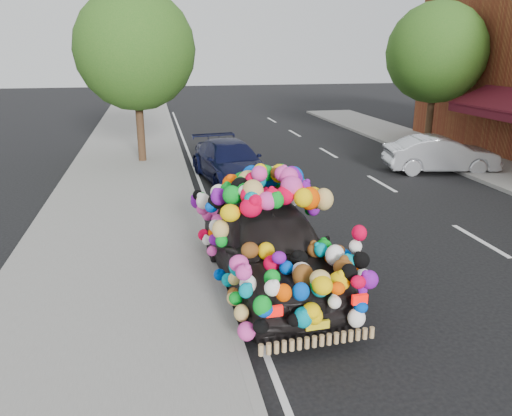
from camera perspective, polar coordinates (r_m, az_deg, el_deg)
The scene contains 9 objects.
ground at distance 10.49m, azimuth 7.92°, elevation -5.16°, with size 100.00×100.00×0.00m, color black.
sidewalk at distance 9.97m, azimuth -16.25°, elevation -6.63°, with size 4.00×60.00×0.12m, color gray.
kerb at distance 9.97m, azimuth -4.98°, elevation -5.91°, with size 0.15×60.00×0.13m, color gray.
lane_markings at distance 12.13m, azimuth 24.22°, elevation -3.39°, with size 6.00×50.00×0.01m, color silver, non-canonical shape.
tree_near_sidewalk at distance 18.59m, azimuth -13.67°, elevation 17.17°, with size 4.20×4.20×6.13m.
tree_far_b at distance 22.20m, azimuth 19.92°, elevation 16.32°, with size 4.00×4.00×5.90m.
plush_art_car at distance 8.65m, azimuth 1.56°, elevation -2.12°, with size 2.46×4.80×2.17m.
navy_sedan at distance 15.92m, azimuth -2.94°, elevation 5.30°, with size 1.77×4.34×1.26m, color black.
silver_hatchback at distance 18.22m, azimuth 20.37°, elevation 5.77°, with size 1.31×3.75×1.24m, color silver.
Camera 1 is at (-3.34, -9.09, 4.05)m, focal length 35.00 mm.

